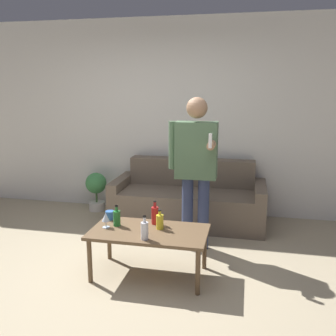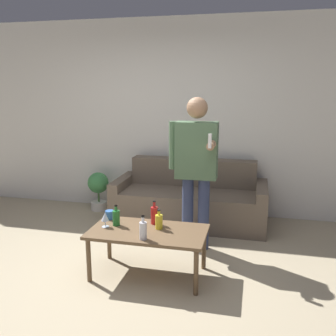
# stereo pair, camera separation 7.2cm
# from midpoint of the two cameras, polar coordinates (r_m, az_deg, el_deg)

# --- Properties ---
(ground_plane) EXTENTS (16.00, 16.00, 0.00)m
(ground_plane) POSITION_cam_midpoint_polar(r_m,az_deg,el_deg) (3.58, -8.14, -17.79)
(ground_plane) COLOR tan
(wall_back) EXTENTS (8.00, 0.06, 2.70)m
(wall_back) POSITION_cam_midpoint_polar(r_m,az_deg,el_deg) (5.33, 0.52, 7.69)
(wall_back) COLOR silver
(wall_back) RESTS_ON ground_plane
(couch) EXTENTS (1.98, 0.82, 0.81)m
(couch) POSITION_cam_midpoint_polar(r_m,az_deg,el_deg) (5.01, 3.79, -4.95)
(couch) COLOR #6B5B4C
(couch) RESTS_ON ground_plane
(coffee_table) EXTENTS (1.11, 0.60, 0.46)m
(coffee_table) POSITION_cam_midpoint_polar(r_m,az_deg,el_deg) (3.60, -2.48, -10.17)
(coffee_table) COLOR brown
(coffee_table) RESTS_ON ground_plane
(bottle_orange) EXTENTS (0.07, 0.07, 0.21)m
(bottle_orange) POSITION_cam_midpoint_polar(r_m,az_deg,el_deg) (3.70, -7.34, -7.47)
(bottle_orange) COLOR #23752D
(bottle_orange) RESTS_ON coffee_table
(bottle_green) EXTENTS (0.07, 0.07, 0.22)m
(bottle_green) POSITION_cam_midpoint_polar(r_m,az_deg,el_deg) (3.36, -3.20, -9.42)
(bottle_green) COLOR silver
(bottle_green) RESTS_ON coffee_table
(bottle_dark) EXTENTS (0.07, 0.07, 0.24)m
(bottle_dark) POSITION_cam_midpoint_polar(r_m,az_deg,el_deg) (3.71, -1.54, -7.13)
(bottle_dark) COLOR #B21E1E
(bottle_dark) RESTS_ON coffee_table
(bottle_yellow) EXTENTS (0.07, 0.07, 0.19)m
(bottle_yellow) POSITION_cam_midpoint_polar(r_m,az_deg,el_deg) (3.59, -0.81, -8.11)
(bottle_yellow) COLOR yellow
(bottle_yellow) RESTS_ON coffee_table
(wine_glass_near) EXTENTS (0.07, 0.07, 0.15)m
(wine_glass_near) POSITION_cam_midpoint_polar(r_m,az_deg,el_deg) (3.67, -9.01, -7.40)
(wine_glass_near) COLOR silver
(wine_glass_near) RESTS_ON coffee_table
(cup_on_table) EXTENTS (0.09, 0.09, 0.09)m
(cup_on_table) POSITION_cam_midpoint_polar(r_m,az_deg,el_deg) (3.89, -8.36, -7.07)
(cup_on_table) COLOR #3366B2
(cup_on_table) RESTS_ON coffee_table
(person_standing_front) EXTENTS (0.52, 0.44, 1.68)m
(person_standing_front) POSITION_cam_midpoint_polar(r_m,az_deg,el_deg) (4.03, 4.77, 0.83)
(person_standing_front) COLOR navy
(person_standing_front) RESTS_ON ground_plane
(potted_plant) EXTENTS (0.30, 0.30, 0.56)m
(potted_plant) POSITION_cam_midpoint_polar(r_m,az_deg,el_deg) (5.55, -10.21, -2.89)
(potted_plant) COLOR silver
(potted_plant) RESTS_ON ground_plane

